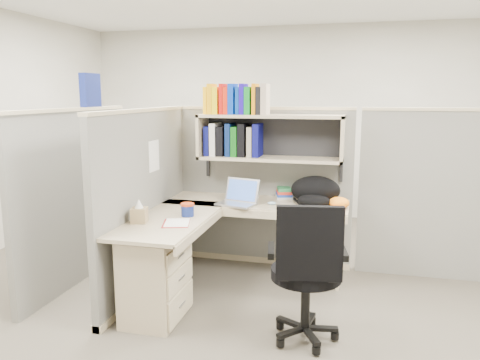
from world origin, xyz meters
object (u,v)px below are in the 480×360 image
(snack_canister, at_px, (188,209))
(task_chair, at_px, (306,294))
(laptop, at_px, (236,192))
(desk, at_px, (186,256))
(backpack, at_px, (315,191))

(snack_canister, distance_m, task_chair, 1.27)
(laptop, relative_size, task_chair, 0.33)
(desk, height_order, snack_canister, snack_canister)
(desk, xyz_separation_m, snack_canister, (-0.05, 0.17, 0.35))
(backpack, relative_size, snack_canister, 4.03)
(desk, xyz_separation_m, task_chair, (1.02, -0.36, -0.07))
(snack_canister, bearing_deg, laptop, 58.46)
(backpack, xyz_separation_m, task_chair, (0.06, -1.18, -0.49))
(desk, relative_size, laptop, 5.09)
(backpack, distance_m, snack_canister, 1.21)
(desk, bearing_deg, task_chair, -19.44)
(laptop, height_order, task_chair, task_chair)
(task_chair, bearing_deg, snack_canister, 153.48)
(desk, relative_size, snack_canister, 15.28)
(desk, bearing_deg, laptop, 69.10)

